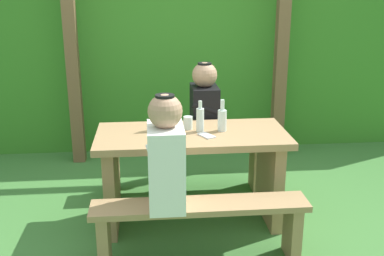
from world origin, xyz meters
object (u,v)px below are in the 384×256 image
object	(u,v)px
person_white_shirt	(166,156)
cell_phone	(206,136)
bench_far	(186,158)
drinking_glass	(188,123)
bottle_left	(222,119)
person_black_coat	(204,108)
bench_near	(200,220)
bottle_center	(200,119)
bottle_right	(160,117)
picnic_table	(192,162)

from	to	relation	value
person_white_shirt	cell_phone	distance (m)	0.55
bench_far	cell_phone	size ratio (longest dim) A/B	10.00
bench_far	drinking_glass	bearing A→B (deg)	-92.70
person_white_shirt	bottle_left	distance (m)	0.72
person_black_coat	bottle_left	xyz separation A→B (m)	(0.07, -0.52, 0.05)
person_white_shirt	bottle_left	world-z (taller)	person_white_shirt
bench_near	bottle_center	world-z (taller)	bottle_center
person_black_coat	bottle_left	distance (m)	0.53
person_white_shirt	person_black_coat	bearing A→B (deg)	71.25
bench_near	person_white_shirt	bearing A→B (deg)	179.11
bottle_right	cell_phone	xyz separation A→B (m)	(0.32, -0.19, -0.09)
bottle_center	cell_phone	bearing A→B (deg)	-74.18
bench_near	bottle_left	bearing A→B (deg)	68.55
picnic_table	bottle_center	size ratio (longest dim) A/B	6.03
person_white_shirt	cell_phone	bearing A→B (deg)	55.89
bottle_center	bench_near	bearing A→B (deg)	-96.18
cell_phone	bench_near	bearing A→B (deg)	-129.88
person_white_shirt	bottle_center	world-z (taller)	person_white_shirt
person_black_coat	cell_phone	xyz separation A→B (m)	(-0.06, -0.64, -0.03)
bench_far	person_black_coat	xyz separation A→B (m)	(0.16, -0.00, 0.45)
bottle_right	person_black_coat	bearing A→B (deg)	49.13
bottle_left	bench_far	bearing A→B (deg)	113.23
bottle_center	picnic_table	bearing A→B (deg)	-158.80
bench_near	person_white_shirt	xyz separation A→B (m)	(-0.21, 0.00, 0.45)
drinking_glass	bottle_left	size ratio (longest dim) A/B	0.41
drinking_glass	cell_phone	world-z (taller)	drinking_glass
picnic_table	bottle_right	world-z (taller)	bottle_right
person_white_shirt	drinking_glass	bearing A→B (deg)	73.25
bench_far	bottle_right	world-z (taller)	bottle_right
bottle_left	drinking_glass	bearing A→B (deg)	164.93
bench_far	drinking_glass	xyz separation A→B (m)	(-0.02, -0.46, 0.46)
person_black_coat	cell_phone	distance (m)	0.64
picnic_table	drinking_glass	xyz separation A→B (m)	(-0.02, 0.09, 0.28)
person_white_shirt	person_black_coat	distance (m)	1.15
drinking_glass	cell_phone	xyz separation A→B (m)	(0.12, -0.18, -0.04)
person_black_coat	bench_far	bearing A→B (deg)	178.79
picnic_table	bottle_left	distance (m)	0.39
person_white_shirt	bottle_center	distance (m)	0.64
cell_phone	drinking_glass	bearing A→B (deg)	94.41
person_white_shirt	cell_phone	size ratio (longest dim) A/B	5.14
bench_near	bottle_right	size ratio (longest dim) A/B	6.10
bench_far	person_white_shirt	size ratio (longest dim) A/B	1.95
picnic_table	bench_near	world-z (taller)	picnic_table
bench_near	bench_far	bearing A→B (deg)	90.00
person_black_coat	bottle_center	world-z (taller)	person_black_coat
bench_near	bottle_center	xyz separation A→B (m)	(0.06, 0.57, 0.51)
bench_far	drinking_glass	distance (m)	0.65
bench_far	drinking_glass	world-z (taller)	drinking_glass
person_white_shirt	cell_phone	world-z (taller)	person_white_shirt
picnic_table	cell_phone	bearing A→B (deg)	-43.89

